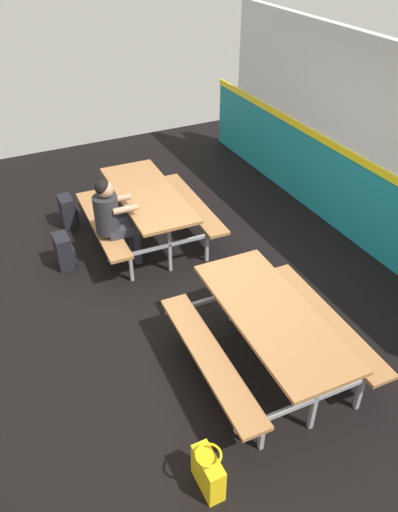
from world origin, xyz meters
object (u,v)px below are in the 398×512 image
Objects in this scene: picnic_table_right at (271,325)px; satchel_spare at (64,251)px; picnic_table_left at (148,203)px; student_nearer at (113,216)px; tote_bag_bright at (208,472)px; backpack_dark at (68,211)px.

picnic_table_right is 2.97m from satchel_spare.
picnic_table_left is 1.00× the size of picnic_table_right.
picnic_table_right is 2.48m from student_nearer.
tote_bag_bright is at bearing 4.86° from satchel_spare.
tote_bag_bright is at bearing -52.08° from picnic_table_right.
satchel_spare is at bearing -86.53° from picnic_table_left.
student_nearer reaches higher than picnic_table_right.
picnic_table_right is at bearing 17.09° from backpack_dark.
student_nearer reaches higher than picnic_table_left.
picnic_table_left is 1.25m from satchel_spare.
student_nearer is 2.74× the size of backpack_dark.
picnic_table_left is 1.32m from backpack_dark.
picnic_table_right is 4.35× the size of satchel_spare.
tote_bag_bright is (3.20, -0.33, -0.51)m from student_nearer.
picnic_table_right reaches higher than tote_bag_bright.
picnic_table_left and picnic_table_right have the same top height.
satchel_spare is (-2.61, -1.39, -0.36)m from picnic_table_right.
picnic_table_right is 4.46× the size of tote_bag_bright.
picnic_table_right is 3.75m from backpack_dark.
student_nearer is (-2.35, -0.76, 0.13)m from picnic_table_right.
picnic_table_left reaches higher than tote_bag_bright.
picnic_table_right is 1.59× the size of student_nearer.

